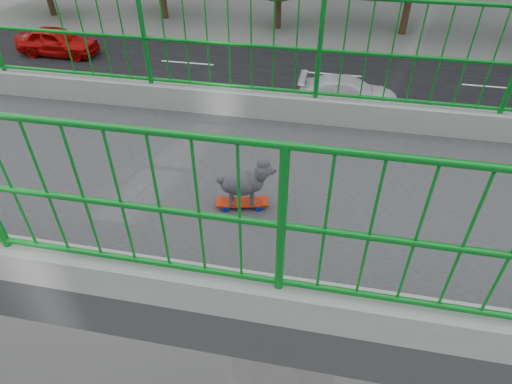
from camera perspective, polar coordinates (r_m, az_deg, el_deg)
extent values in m
cube|color=black|center=(18.88, 8.91, 7.70)|extent=(18.00, 90.00, 0.02)
cube|color=#2D2D2F|center=(4.34, 5.51, -2.56)|extent=(3.00, 24.00, 0.50)
cube|color=gray|center=(5.27, 7.58, 10.69)|extent=(0.20, 24.00, 0.30)
cylinder|color=#0D7B20|center=(4.98, 8.28, 17.81)|extent=(0.04, 24.00, 0.04)
cylinder|color=#0D7B20|center=(4.98, 8.28, 17.81)|extent=(0.06, 0.06, 1.10)
cube|color=gray|center=(3.08, 2.85, -13.90)|extent=(0.20, 24.00, 0.30)
cylinder|color=#0D7B20|center=(2.23, 3.86, 6.05)|extent=(0.04, 24.00, 0.04)
cylinder|color=#0D7B20|center=(2.56, 3.34, -4.36)|extent=(0.04, 24.00, 0.04)
cylinder|color=#0D7B20|center=(2.56, 3.34, -4.36)|extent=(0.06, 0.06, 1.10)
cylinder|color=black|center=(30.50, 2.88, 23.01)|extent=(0.44, 0.44, 2.73)
cylinder|color=black|center=(30.81, 19.01, 21.45)|extent=(0.44, 0.44, 2.87)
cube|color=red|center=(3.95, -1.83, -1.34)|extent=(0.23, 0.48, 0.02)
cube|color=#99999E|center=(3.97, -3.98, -1.56)|extent=(0.09, 0.05, 0.02)
cylinder|color=#061892|center=(4.02, -3.95, -1.11)|extent=(0.04, 0.06, 0.05)
sphere|color=yellow|center=(4.02, -3.95, -1.11)|extent=(0.02, 0.02, 0.02)
cylinder|color=#061892|center=(3.93, -4.00, -2.23)|extent=(0.04, 0.06, 0.05)
sphere|color=yellow|center=(3.93, -4.00, -2.23)|extent=(0.02, 0.02, 0.02)
cube|color=#99999E|center=(3.97, 0.33, -1.50)|extent=(0.09, 0.05, 0.02)
cylinder|color=#061892|center=(4.02, 0.31, -1.06)|extent=(0.04, 0.06, 0.05)
sphere|color=yellow|center=(4.02, 0.31, -1.06)|extent=(0.02, 0.02, 0.02)
cylinder|color=#061892|center=(3.93, 0.35, -2.17)|extent=(0.04, 0.06, 0.05)
sphere|color=yellow|center=(3.93, 0.35, -2.17)|extent=(0.02, 0.02, 0.02)
ellipsoid|color=#2D2B30|center=(3.82, -1.90, 1.16)|extent=(0.28, 0.37, 0.23)
sphere|color=#2D2B30|center=(3.73, 0.95, 2.97)|extent=(0.15, 0.15, 0.15)
sphere|color=black|center=(3.75, 2.46, 2.75)|extent=(0.03, 0.03, 0.03)
sphere|color=#2D2B30|center=(3.80, -4.67, 1.64)|extent=(0.08, 0.08, 0.08)
cylinder|color=#2D2B30|center=(3.94, -0.48, 0.00)|extent=(0.03, 0.03, 0.14)
cylinder|color=#2D2B30|center=(3.87, -0.45, -0.90)|extent=(0.03, 0.03, 0.14)
cylinder|color=#2D2B30|center=(3.95, -3.23, -0.04)|extent=(0.03, 0.03, 0.14)
cylinder|color=#2D2B30|center=(3.87, -3.26, -0.94)|extent=(0.03, 0.03, 0.14)
imported|color=silver|center=(20.88, 11.96, 12.53)|extent=(1.85, 4.56, 1.32)
imported|color=#AF0907|center=(28.52, -24.46, 17.43)|extent=(1.83, 4.54, 1.55)
imported|color=#AF0907|center=(13.34, 23.98, -7.18)|extent=(1.56, 4.46, 1.47)
imported|color=black|center=(15.92, -7.07, 4.54)|extent=(2.42, 5.26, 1.46)
imported|color=gray|center=(20.02, -16.66, 10.85)|extent=(2.12, 5.23, 1.52)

